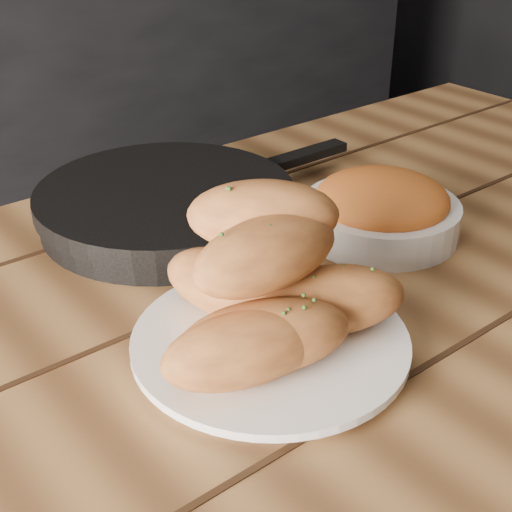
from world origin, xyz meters
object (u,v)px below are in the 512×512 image
(plate, at_px, (270,344))
(bowl, at_px, (381,209))
(bread_rolls, at_px, (267,290))
(table, at_px, (296,416))
(skillet, at_px, (167,204))

(plate, bearing_deg, bowl, 21.48)
(plate, distance_m, bread_rolls, 0.06)
(bread_rolls, height_order, bowl, bread_rolls)
(bowl, bearing_deg, bread_rolls, -158.43)
(table, distance_m, bowl, 0.26)
(plate, height_order, bowl, bowl)
(plate, relative_size, skillet, 0.56)
(table, bearing_deg, plate, -178.84)
(skillet, bearing_deg, plate, -104.15)
(bread_rolls, distance_m, skillet, 0.29)
(table, xyz_separation_m, bread_rolls, (-0.04, -0.00, 0.16))
(plate, bearing_deg, skillet, 75.85)
(table, relative_size, skillet, 3.57)
(bread_rolls, bearing_deg, table, 5.19)
(plate, xyz_separation_m, bowl, (0.25, 0.10, 0.02))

